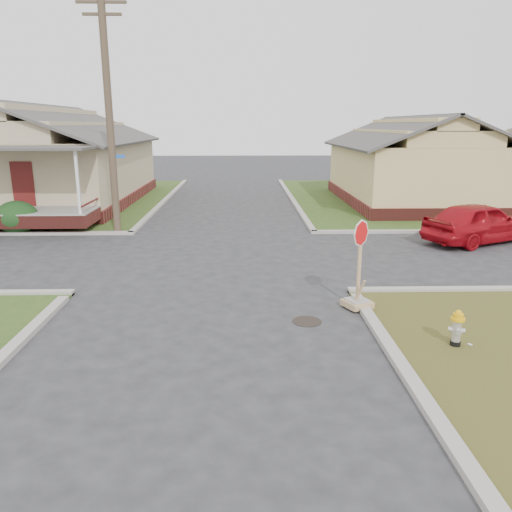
{
  "coord_description": "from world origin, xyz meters",
  "views": [
    {
      "loc": [
        0.83,
        -10.66,
        4.18
      ],
      "look_at": [
        1.12,
        1.0,
        1.1
      ],
      "focal_mm": 35.0,
      "sensor_mm": 36.0,
      "label": 1
    }
  ],
  "objects_px": {
    "fire_hydrant": "(457,326)",
    "stop_sign": "(358,288)",
    "red_sedan": "(479,222)",
    "utility_pole": "(109,111)"
  },
  "relations": [
    {
      "from": "fire_hydrant",
      "to": "stop_sign",
      "type": "relative_size",
      "value": 0.35
    },
    {
      "from": "red_sedan",
      "to": "stop_sign",
      "type": "bearing_deg",
      "value": 113.42
    },
    {
      "from": "stop_sign",
      "to": "red_sedan",
      "type": "distance_m",
      "value": 8.84
    },
    {
      "from": "utility_pole",
      "to": "stop_sign",
      "type": "relative_size",
      "value": 4.33
    },
    {
      "from": "stop_sign",
      "to": "red_sedan",
      "type": "height_order",
      "value": "stop_sign"
    },
    {
      "from": "utility_pole",
      "to": "red_sedan",
      "type": "distance_m",
      "value": 14.25
    },
    {
      "from": "fire_hydrant",
      "to": "red_sedan",
      "type": "distance_m",
      "value": 9.83
    },
    {
      "from": "stop_sign",
      "to": "utility_pole",
      "type": "bearing_deg",
      "value": 107.03
    },
    {
      "from": "fire_hydrant",
      "to": "red_sedan",
      "type": "height_order",
      "value": "red_sedan"
    },
    {
      "from": "utility_pole",
      "to": "red_sedan",
      "type": "height_order",
      "value": "utility_pole"
    }
  ]
}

